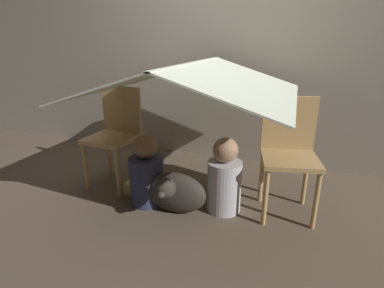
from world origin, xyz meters
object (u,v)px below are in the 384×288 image
chair_left (116,131)px  person_second (224,179)px  person_front (147,174)px  chair_right (289,150)px  dog (174,192)px

chair_left → person_second: (1.07, -0.17, -0.24)m
chair_left → person_front: chair_left is taller
chair_left → person_front: size_ratio=1.51×
chair_right → person_front: chair_right is taller
person_second → dog: size_ratio=1.22×
chair_left → dog: size_ratio=1.80×
person_front → dog: bearing=-16.2°
chair_right → person_front: (-1.09, -0.26, -0.25)m
dog → person_second: bearing=26.0°
chair_left → chair_right: same height
chair_right → chair_left: bearing=169.0°
chair_left → dog: chair_left is taller
chair_left → chair_right: bearing=3.6°
chair_left → person_second: 1.11m
chair_right → person_second: 0.54m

